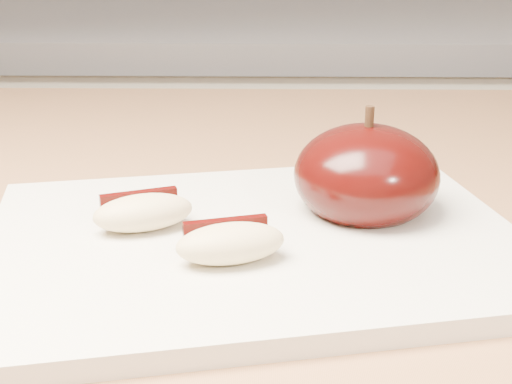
{
  "coord_description": "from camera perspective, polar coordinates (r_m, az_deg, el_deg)",
  "views": [
    {
      "loc": [
        -0.02,
        0.02,
        1.08
      ],
      "look_at": [
        -0.03,
        0.39,
        0.94
      ],
      "focal_mm": 50.0,
      "sensor_mm": 36.0,
      "label": 1
    }
  ],
  "objects": [
    {
      "name": "back_cabinet",
      "position": [
        1.33,
        1.72,
        -6.44
      ],
      "size": [
        2.4,
        0.62,
        0.94
      ],
      "color": "silver",
      "rests_on": "ground"
    },
    {
      "name": "cutting_board",
      "position": [
        0.41,
        -0.0,
        -4.06
      ],
      "size": [
        0.34,
        0.28,
        0.01
      ],
      "primitive_type": "cube",
      "rotation": [
        0.0,
        0.0,
        0.2
      ],
      "color": "silver",
      "rests_on": "island_counter"
    },
    {
      "name": "apple_half",
      "position": [
        0.44,
        8.8,
        1.33
      ],
      "size": [
        0.09,
        0.09,
        0.07
      ],
      "rotation": [
        0.0,
        0.0,
        -0.05
      ],
      "color": "black",
      "rests_on": "cutting_board"
    },
    {
      "name": "apple_wedge_a",
      "position": [
        0.41,
        -9.04,
        -1.58
      ],
      "size": [
        0.06,
        0.05,
        0.02
      ],
      "rotation": [
        0.0,
        0.0,
        0.36
      ],
      "color": "#D5BD87",
      "rests_on": "cutting_board"
    },
    {
      "name": "apple_wedge_b",
      "position": [
        0.37,
        -2.09,
        -4.05
      ],
      "size": [
        0.06,
        0.04,
        0.02
      ],
      "rotation": [
        0.0,
        0.0,
        0.27
      ],
      "color": "#D5BD87",
      "rests_on": "cutting_board"
    }
  ]
}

